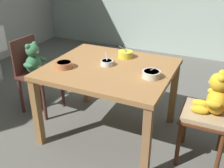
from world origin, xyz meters
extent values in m
cube|color=#616059|center=(0.00, 0.00, -0.02)|extent=(5.20, 5.20, 0.04)
cube|color=#A47240|center=(0.00, 0.00, 0.68)|extent=(1.11, 0.97, 0.04)
cube|color=olive|center=(-0.51, -0.44, 0.33)|extent=(0.06, 0.06, 0.66)
cube|color=#986B42|center=(0.51, -0.44, 0.33)|extent=(0.06, 0.06, 0.66)
cube|color=#A47248|center=(-0.51, 0.44, 0.33)|extent=(0.06, 0.06, 0.66)
cube|color=olive|center=(0.51, 0.44, 0.33)|extent=(0.06, 0.06, 0.66)
cube|color=#582D17|center=(0.87, -0.02, 0.43)|extent=(0.38, 0.39, 0.02)
cylinder|color=#582D17|center=(0.70, 0.14, 0.21)|extent=(0.04, 0.04, 0.42)
cylinder|color=#582D17|center=(0.71, -0.19, 0.21)|extent=(0.04, 0.04, 0.42)
cylinder|color=#582D17|center=(1.02, 0.14, 0.21)|extent=(0.04, 0.04, 0.42)
cylinder|color=#582D17|center=(1.03, -0.18, 0.21)|extent=(0.04, 0.04, 0.42)
cube|color=tan|center=(0.87, -0.02, 0.46)|extent=(0.35, 0.36, 0.04)
ellipsoid|color=gold|center=(0.93, -0.02, 0.58)|extent=(0.16, 0.19, 0.22)
ellipsoid|color=beige|center=(0.88, -0.02, 0.57)|extent=(0.06, 0.10, 0.13)
sphere|color=gold|center=(0.92, -0.02, 0.75)|extent=(0.15, 0.15, 0.15)
ellipsoid|color=beige|center=(0.87, -0.02, 0.74)|extent=(0.05, 0.06, 0.04)
sphere|color=gold|center=(0.93, 0.03, 0.80)|extent=(0.06, 0.06, 0.06)
sphere|color=gold|center=(0.93, -0.07, 0.80)|extent=(0.06, 0.06, 0.06)
ellipsoid|color=gold|center=(0.91, 0.09, 0.61)|extent=(0.12, 0.06, 0.06)
ellipsoid|color=gold|center=(0.91, -0.13, 0.61)|extent=(0.12, 0.06, 0.06)
ellipsoid|color=gold|center=(0.82, 0.03, 0.51)|extent=(0.14, 0.07, 0.07)
ellipsoid|color=gold|center=(0.82, -0.07, 0.51)|extent=(0.14, 0.07, 0.07)
cube|color=#532A23|center=(-0.87, 0.05, 0.43)|extent=(0.40, 0.39, 0.02)
cube|color=#532A23|center=(-1.05, 0.06, 0.63)|extent=(0.03, 0.34, 0.38)
cylinder|color=#532A23|center=(-0.71, -0.11, 0.21)|extent=(0.04, 0.04, 0.42)
cylinder|color=#532A23|center=(-0.70, 0.20, 0.21)|extent=(0.04, 0.04, 0.42)
cylinder|color=#532A23|center=(-1.04, -0.10, 0.21)|extent=(0.04, 0.04, 0.42)
cylinder|color=#532A23|center=(-1.02, 0.22, 0.21)|extent=(0.04, 0.04, 0.42)
ellipsoid|color=#3D7A4E|center=(-0.93, 0.06, 0.55)|extent=(0.16, 0.19, 0.21)
ellipsoid|color=beige|center=(-0.88, 0.05, 0.54)|extent=(0.06, 0.10, 0.13)
sphere|color=#3D7A4E|center=(-0.92, 0.06, 0.71)|extent=(0.14, 0.14, 0.14)
ellipsoid|color=beige|center=(-0.87, 0.05, 0.70)|extent=(0.05, 0.06, 0.04)
sphere|color=#3D7A4E|center=(-0.94, 0.01, 0.76)|extent=(0.05, 0.05, 0.05)
sphere|color=#3D7A4E|center=(-0.93, 0.11, 0.76)|extent=(0.05, 0.05, 0.05)
ellipsoid|color=#3D7A4E|center=(-0.92, -0.05, 0.57)|extent=(0.12, 0.06, 0.06)
ellipsoid|color=#3D7A4E|center=(-0.91, 0.16, 0.57)|extent=(0.12, 0.06, 0.06)
ellipsoid|color=#3D7A4E|center=(-0.83, 0.00, 0.47)|extent=(0.14, 0.07, 0.06)
ellipsoid|color=#3D7A4E|center=(-0.82, 0.10, 0.47)|extent=(0.14, 0.07, 0.06)
cylinder|color=beige|center=(0.41, -0.06, 0.73)|extent=(0.15, 0.15, 0.06)
cylinder|color=beige|center=(0.41, -0.06, 0.71)|extent=(0.08, 0.08, 0.01)
cylinder|color=beige|center=(0.41, -0.06, 0.75)|extent=(0.12, 0.12, 0.01)
cylinder|color=#BCBCC1|center=(0.43, -0.09, 0.79)|extent=(0.08, 0.08, 0.08)
ellipsoid|color=#BCBCC1|center=(0.40, -0.05, 0.75)|extent=(0.04, 0.04, 0.01)
cylinder|color=silver|center=(-0.04, 0.02, 0.73)|extent=(0.11, 0.11, 0.05)
cylinder|color=silver|center=(-0.04, 0.02, 0.71)|extent=(0.06, 0.06, 0.01)
cylinder|color=#C5BF89|center=(-0.04, 0.02, 0.75)|extent=(0.09, 0.09, 0.01)
cylinder|color=#BCBCC1|center=(-0.05, 0.04, 0.78)|extent=(0.05, 0.07, 0.06)
ellipsoid|color=#BCBCC1|center=(-0.03, 0.01, 0.74)|extent=(0.04, 0.04, 0.01)
cylinder|color=#BC7148|center=(-0.36, -0.19, 0.73)|extent=(0.15, 0.15, 0.05)
cylinder|color=#BC7148|center=(-0.36, -0.19, 0.71)|extent=(0.08, 0.08, 0.01)
cylinder|color=beige|center=(-0.36, -0.19, 0.75)|extent=(0.12, 0.12, 0.01)
cylinder|color=yellow|center=(0.04, 0.27, 0.74)|extent=(0.14, 0.14, 0.06)
cylinder|color=yellow|center=(0.04, 0.27, 0.71)|extent=(0.08, 0.08, 0.01)
cylinder|color=beige|center=(0.04, 0.27, 0.76)|extent=(0.12, 0.12, 0.01)
cylinder|color=#BCBCC1|center=(0.03, 0.24, 0.80)|extent=(0.04, 0.10, 0.07)
ellipsoid|color=#BCBCC1|center=(0.04, 0.28, 0.76)|extent=(0.03, 0.04, 0.01)
camera|label=1|loc=(0.93, -1.95, 1.61)|focal=41.81mm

